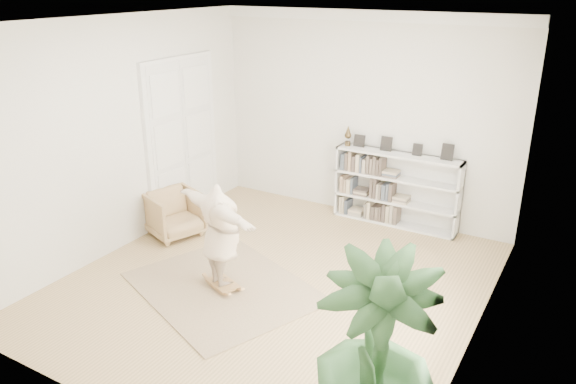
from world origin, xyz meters
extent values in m
plane|color=#967A4D|center=(0.00, 0.00, 0.00)|extent=(6.00, 6.00, 0.00)
plane|color=silver|center=(0.00, 3.00, 1.80)|extent=(5.50, 0.00, 5.50)
plane|color=silver|center=(0.00, -3.00, 1.80)|extent=(5.50, 0.00, 5.50)
plane|color=silver|center=(-2.75, 0.00, 1.80)|extent=(0.00, 6.00, 6.00)
plane|color=silver|center=(2.75, 0.00, 1.80)|extent=(0.00, 6.00, 6.00)
plane|color=white|center=(0.00, 0.00, 3.60)|extent=(6.00, 6.00, 0.00)
cube|color=white|center=(0.00, 2.94, 3.51)|extent=(5.50, 0.12, 0.18)
cube|color=white|center=(-2.71, 1.30, 1.40)|extent=(0.08, 1.78, 2.92)
cube|color=silver|center=(-2.69, 0.90, 1.40)|extent=(0.06, 0.78, 2.80)
cube|color=silver|center=(-2.69, 1.70, 1.40)|extent=(0.06, 0.78, 2.80)
cube|color=silver|center=(-0.33, 2.81, 0.65)|extent=(0.04, 0.35, 1.30)
cube|color=silver|center=(1.83, 2.81, 0.65)|extent=(0.04, 0.35, 1.30)
cube|color=silver|center=(0.75, 2.96, 0.65)|extent=(2.20, 0.04, 1.30)
cube|color=silver|center=(0.75, 2.81, 0.02)|extent=(2.20, 0.35, 0.04)
cube|color=silver|center=(0.75, 2.81, 0.43)|extent=(2.20, 0.35, 0.04)
cube|color=silver|center=(0.75, 2.81, 0.86)|extent=(2.20, 0.35, 0.04)
cube|color=silver|center=(0.75, 2.81, 1.28)|extent=(2.20, 0.35, 0.04)
cube|color=black|center=(0.00, 2.85, 1.42)|extent=(0.18, 0.07, 0.24)
cube|color=black|center=(0.50, 2.85, 1.42)|extent=(0.18, 0.07, 0.24)
cube|color=black|center=(1.05, 2.85, 1.42)|extent=(0.18, 0.07, 0.24)
cube|color=black|center=(1.55, 2.85, 1.42)|extent=(0.18, 0.07, 0.24)
imported|color=tan|center=(-2.30, 0.52, 0.38)|extent=(1.08, 1.06, 0.76)
cube|color=tan|center=(-0.55, -0.51, 0.01)|extent=(3.07, 2.80, 0.02)
cube|color=olive|center=(-0.55, -0.51, 0.07)|extent=(0.56, 0.46, 0.03)
cube|color=olive|center=(-0.55, -0.51, 0.04)|extent=(0.33, 0.17, 0.04)
cube|color=olive|center=(-0.55, -0.51, 0.04)|extent=(0.33, 0.17, 0.04)
cube|color=olive|center=(-0.55, -0.51, 0.07)|extent=(0.20, 0.12, 0.10)
cube|color=olive|center=(-0.55, -0.51, 0.07)|extent=(0.20, 0.12, 0.10)
imported|color=beige|center=(-0.55, -0.51, 0.86)|extent=(1.87, 1.14, 1.48)
imported|color=#2A5229|center=(2.30, -2.07, 0.97)|extent=(1.31, 1.31, 1.94)
camera|label=1|loc=(3.70, -6.01, 4.09)|focal=35.00mm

